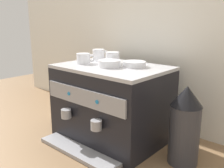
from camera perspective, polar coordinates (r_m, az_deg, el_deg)
name	(u,v)px	position (r m, az deg, el deg)	size (l,w,h in m)	color
ground_plane	(112,136)	(1.58, 0.00, -11.69)	(4.00, 4.00, 0.00)	brown
tiled_backsplash_wall	(147,38)	(1.70, 7.90, 10.26)	(2.80, 0.03, 1.15)	silver
espresso_machine	(111,103)	(1.49, -0.12, -4.24)	(0.62, 0.55, 0.44)	black
ceramic_cup_0	(84,58)	(1.51, -6.35, 5.75)	(0.08, 0.11, 0.06)	white
ceramic_cup_1	(99,55)	(1.61, -2.89, 6.55)	(0.08, 0.11, 0.07)	white
ceramic_cup_2	(112,58)	(1.52, 0.05, 5.98)	(0.11, 0.08, 0.07)	white
ceramic_bowl_0	(109,64)	(1.40, -0.61, 4.62)	(0.13, 0.13, 0.04)	white
ceramic_bowl_1	(134,64)	(1.41, 5.07, 4.48)	(0.13, 0.13, 0.03)	white
coffee_grinder	(185,125)	(1.28, 16.14, -8.91)	(0.15, 0.15, 0.40)	#333338
milk_pitcher	(60,109)	(1.87, -11.60, -5.59)	(0.09, 0.09, 0.13)	#B7B7BC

